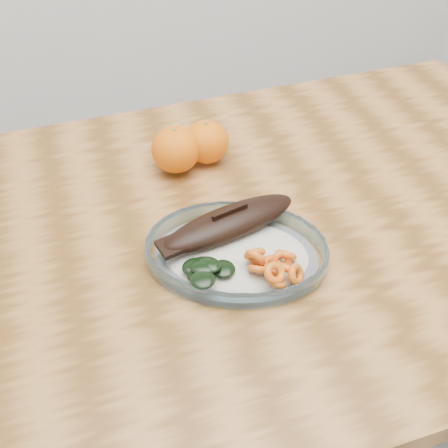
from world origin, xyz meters
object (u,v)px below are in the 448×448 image
(orange_left, at_px, (176,150))
(orange_right, at_px, (206,142))
(plated_meal, at_px, (236,250))
(dining_table, at_px, (260,263))

(orange_left, bearing_deg, orange_right, 8.89)
(orange_right, bearing_deg, plated_meal, -96.94)
(dining_table, height_order, orange_left, orange_left)
(dining_table, xyz_separation_m, orange_left, (-0.10, 0.18, 0.14))
(orange_left, bearing_deg, plated_meal, -83.39)
(plated_meal, xyz_separation_m, orange_right, (0.03, 0.25, 0.02))
(dining_table, relative_size, plated_meal, 1.84)
(orange_left, relative_size, orange_right, 1.06)
(plated_meal, height_order, orange_right, orange_right)
(dining_table, distance_m, orange_left, 0.25)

